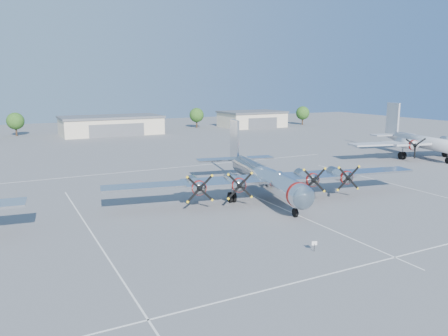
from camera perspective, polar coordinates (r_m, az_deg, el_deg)
name	(u,v)px	position (r m, az deg, el deg)	size (l,w,h in m)	color
ground	(259,199)	(57.05, 4.65, -3.99)	(260.00, 260.00, 0.00)	#59595C
parking_lines	(267,202)	(55.62, 5.61, -4.40)	(60.00, 50.08, 0.01)	silver
hangar_center	(111,125)	(132.46, -14.52, 5.46)	(28.60, 14.60, 5.40)	beige
hangar_east	(252,119)	(150.56, 3.67, 6.42)	(20.60, 14.60, 5.40)	beige
tree_west	(15,121)	(137.12, -25.59, 5.55)	(4.80, 4.80, 6.64)	#382619
tree_east	(197,115)	(147.52, -3.60, 6.91)	(4.80, 4.80, 6.64)	#382619
tree_far_east	(303,113)	(160.08, 10.24, 7.08)	(4.80, 4.80, 6.64)	#382619
main_bomber_b29	(263,196)	(58.33, 5.08, -3.66)	(41.44, 28.34, 9.16)	silver
twin_engine_east	(420,157)	(96.99, 24.18, 1.30)	(33.19, 23.86, 10.52)	#B7B7BC
info_placard	(314,244)	(40.14, 11.72, -9.74)	(0.49, 0.19, 0.96)	black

